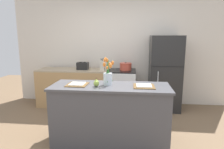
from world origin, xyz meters
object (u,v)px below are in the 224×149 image
at_px(stove_range, 122,89).
at_px(cooking_pot, 126,66).
at_px(flower_vase, 108,76).
at_px(toaster, 83,66).
at_px(refrigerator, 165,73).
at_px(plate_setting_left, 77,84).
at_px(plate_setting_right, 144,86).
at_px(pear_figurine, 96,83).
at_px(knife_block, 102,65).

bearing_deg(stove_range, cooking_pot, 29.79).
distance_m(stove_range, cooking_pot, 0.53).
height_order(flower_vase, toaster, flower_vase).
height_order(refrigerator, cooking_pot, refrigerator).
height_order(plate_setting_left, cooking_pot, cooking_pot).
height_order(plate_setting_right, cooking_pot, cooking_pot).
bearing_deg(flower_vase, plate_setting_left, -173.03).
height_order(stove_range, pear_figurine, pear_figurine).
distance_m(refrigerator, plate_setting_left, 2.25).
xyz_separation_m(flower_vase, knife_block, (-0.32, 1.53, -0.07)).
relative_size(pear_figurine, toaster, 0.48).
bearing_deg(knife_block, flower_vase, -78.15).
xyz_separation_m(plate_setting_left, knife_block, (0.14, 1.59, 0.06)).
xyz_separation_m(refrigerator, flower_vase, (-1.09, -1.57, 0.23)).
xyz_separation_m(plate_setting_right, knife_block, (-0.87, 1.59, 0.06)).
bearing_deg(pear_figurine, knife_block, 95.67).
xyz_separation_m(stove_range, plate_setting_right, (0.40, -1.62, 0.49)).
xyz_separation_m(toaster, knife_block, (0.47, -0.04, 0.03)).
bearing_deg(plate_setting_right, pear_figurine, -175.35).
relative_size(pear_figurine, knife_block, 0.50).
xyz_separation_m(flower_vase, toaster, (-0.79, 1.57, -0.10)).
bearing_deg(cooking_pot, pear_figurine, -102.01).
distance_m(plate_setting_left, plate_setting_right, 1.01).
bearing_deg(toaster, pear_figurine, -69.26).
distance_m(toaster, knife_block, 0.48).
bearing_deg(cooking_pot, stove_range, -150.21).
bearing_deg(toaster, plate_setting_left, -78.50).
bearing_deg(pear_figurine, cooking_pot, 77.99).
height_order(stove_range, knife_block, knife_block).
bearing_deg(knife_block, refrigerator, 1.55).
bearing_deg(refrigerator, knife_block, -178.45).
xyz_separation_m(toaster, cooking_pot, (1.00, 0.04, -0.00)).
height_order(flower_vase, pear_figurine, flower_vase).
relative_size(flower_vase, cooking_pot, 1.54).
xyz_separation_m(pear_figurine, knife_block, (-0.16, 1.64, 0.02)).
bearing_deg(knife_block, toaster, 175.45).
relative_size(flower_vase, plate_setting_left, 1.35).
distance_m(pear_figurine, plate_setting_left, 0.31).
xyz_separation_m(stove_range, pear_figurine, (-0.30, -1.68, 0.54)).
height_order(refrigerator, plate_setting_right, refrigerator).
bearing_deg(plate_setting_right, stove_range, 103.99).
height_order(refrigerator, toaster, refrigerator).
relative_size(pear_figurine, plate_setting_right, 0.43).
xyz_separation_m(pear_figurine, plate_setting_right, (0.70, 0.06, -0.04)).
bearing_deg(flower_vase, cooking_pot, 82.62).
distance_m(flower_vase, knife_block, 1.56).
xyz_separation_m(flower_vase, cooking_pot, (0.21, 1.61, -0.10)).
height_order(flower_vase, knife_block, flower_vase).
xyz_separation_m(plate_setting_right, toaster, (-1.34, 1.62, 0.04)).
bearing_deg(flower_vase, refrigerator, 55.17).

